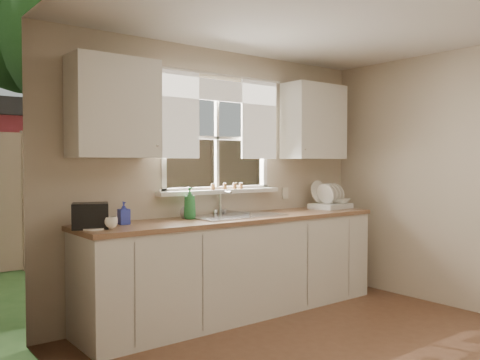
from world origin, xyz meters
TOP-DOWN VIEW (x-y plane):
  - room_walls at (0.00, -0.07)m, footprint 3.62×4.02m
  - window at (0.00, 2.00)m, footprint 1.38×0.16m
  - curtains at (0.00, 1.95)m, footprint 1.50×0.03m
  - base_cabinets at (0.00, 1.68)m, footprint 3.00×0.62m
  - countertop at (0.00, 1.68)m, footprint 3.04×0.65m
  - upper_cabinet_left at (-1.15, 1.82)m, footprint 0.70×0.33m
  - upper_cabinet_right at (1.15, 1.82)m, footprint 0.70×0.33m
  - wall_outlet at (0.88, 1.99)m, footprint 0.08×0.01m
  - sill_jars at (0.08, 1.94)m, footprint 0.38×0.04m
  - backyard at (0.58, 8.42)m, footprint 20.00×10.00m
  - sink at (0.00, 1.71)m, footprint 0.88×0.52m
  - dish_rack at (1.30, 1.72)m, footprint 0.44×0.35m
  - bowl at (1.41, 1.68)m, footprint 0.25×0.25m
  - soap_bottle_a at (-0.46, 1.79)m, footprint 0.13×0.13m
  - soap_bottle_b at (-1.09, 1.78)m, footprint 0.09×0.09m
  - soap_bottle_c at (-0.46, 1.84)m, footprint 0.14×0.14m
  - saucer at (-1.40, 1.64)m, footprint 0.19×0.19m
  - cup at (-1.30, 1.59)m, footprint 0.16×0.16m
  - black_appliance at (-1.40, 1.70)m, footprint 0.33×0.31m

SIDE VIEW (x-z plane):
  - base_cabinets at x=0.00m, z-range 0.00..0.87m
  - sink at x=0.00m, z-range 0.64..1.04m
  - countertop at x=0.00m, z-range 0.87..0.91m
  - saucer at x=-1.40m, z-range 0.91..0.92m
  - cup at x=-1.30m, z-range 0.91..1.00m
  - dish_rack at x=1.30m, z-range 0.83..1.14m
  - soap_bottle_c at x=-0.46m, z-range 0.91..1.06m
  - bowl at x=1.41m, z-range 0.97..1.02m
  - soap_bottle_b at x=-1.09m, z-range 0.91..1.09m
  - black_appliance at x=-1.40m, z-range 0.91..1.10m
  - soap_bottle_a at x=-0.46m, z-range 0.91..1.20m
  - wall_outlet at x=0.88m, z-range 1.02..1.14m
  - sill_jars at x=0.08m, z-range 1.15..1.21m
  - room_walls at x=0.00m, z-range -0.01..2.49m
  - window at x=0.00m, z-range 0.95..2.02m
  - upper_cabinet_left at x=-1.15m, z-range 1.45..2.25m
  - upper_cabinet_right at x=1.15m, z-range 1.45..2.25m
  - curtains at x=0.00m, z-range 1.53..2.34m
  - backyard at x=0.58m, z-range 0.40..6.53m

